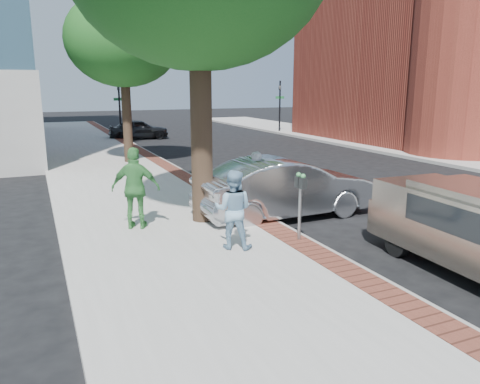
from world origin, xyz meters
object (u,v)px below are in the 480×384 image
parking_meter (300,192)px  sedan_silver (285,188)px  bg_car (139,129)px  person_green (136,188)px  person_gray (255,183)px  person_officer (233,210)px  van (478,227)px

parking_meter → sedan_silver: 2.38m
sedan_silver → bg_car: bearing=-2.7°
sedan_silver → bg_car: (0.40, 20.34, -0.14)m
person_green → sedan_silver: 3.92m
person_gray → sedan_silver: 0.86m
person_gray → bg_car: (1.24, 20.25, -0.32)m
person_gray → person_officer: size_ratio=1.01×
parking_meter → person_gray: (0.02, 2.26, -0.24)m
person_green → van: person_green is taller
person_gray → sedan_silver: person_gray is taller
van → person_green: bearing=139.4°
parking_meter → bg_car: size_ratio=0.39×
person_green → bg_car: person_green is taller
person_green → van: size_ratio=0.42×
sedan_silver → van: (1.34, -4.79, 0.10)m
person_officer → parking_meter: bearing=-150.9°
parking_meter → person_officer: person_officer is taller
bg_car → van: 25.15m
person_officer → sedan_silver: person_officer is taller
person_green → bg_car: bearing=-78.0°
person_officer → sedan_silver: bearing=-105.9°
parking_meter → van: bearing=-49.9°
parking_meter → person_gray: person_gray is taller
parking_meter → sedan_silver: (0.87, 2.18, -0.41)m
van → person_officer: bearing=146.2°
parking_meter → person_green: (-3.04, 2.28, -0.10)m
parking_meter → person_green: bearing=143.2°
bg_car → van: size_ratio=0.85×
parking_meter → person_green: size_ratio=0.77×
person_gray → person_green: size_ratio=0.86×
bg_car → parking_meter: bearing=-179.5°
person_officer → van: size_ratio=0.36×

